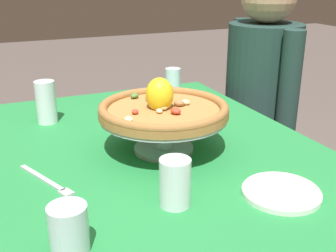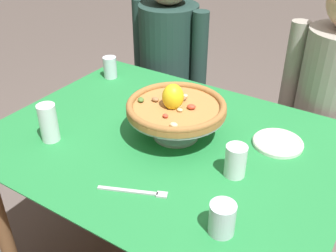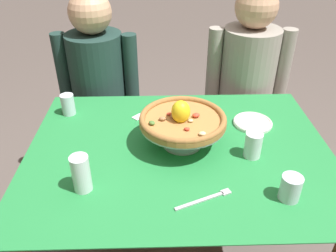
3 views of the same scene
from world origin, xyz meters
name	(u,v)px [view 3 (image 3 of 3)]	position (x,y,z in m)	size (l,w,h in m)	color
dining_table	(179,170)	(0.00, 0.00, 0.65)	(1.23, 0.94, 0.76)	brown
pizza_stand	(183,129)	(0.01, 0.04, 0.83)	(0.34, 0.34, 0.10)	#B7B7C1
pizza	(183,119)	(0.01, 0.04, 0.89)	(0.35, 0.35, 0.10)	#AD753D
water_glass_back_left	(68,106)	(-0.50, 0.30, 0.81)	(0.06, 0.06, 0.10)	silver
water_glass_front_left	(82,176)	(-0.35, -0.22, 0.82)	(0.06, 0.06, 0.14)	white
water_glass_front_right	(290,189)	(0.35, -0.28, 0.80)	(0.07, 0.07, 0.09)	silver
water_glass_side_right	(253,146)	(0.28, -0.05, 0.81)	(0.07, 0.07, 0.11)	white
side_plate	(253,122)	(0.34, 0.18, 0.77)	(0.17, 0.17, 0.02)	white
dinner_fork	(207,199)	(0.08, -0.28, 0.77)	(0.20, 0.10, 0.01)	#B7B7C1
sugar_packet	(138,117)	(-0.18, 0.26, 0.77)	(0.05, 0.04, 0.01)	white
diner_left	(101,106)	(-0.42, 0.68, 0.59)	(0.46, 0.34, 1.25)	#1E3833
diner_right	(244,103)	(0.42, 0.65, 0.61)	(0.46, 0.34, 1.27)	gray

